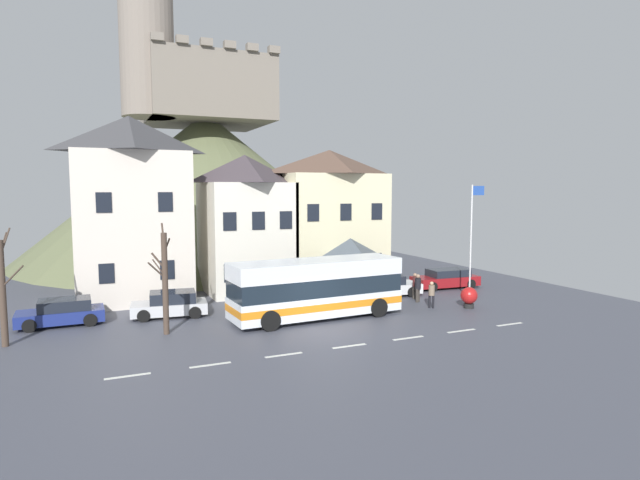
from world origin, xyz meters
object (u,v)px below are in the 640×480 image
at_px(bare_tree_00, 2,289).
at_px(townhouse_02, 329,218).
at_px(transit_bus, 316,289).
at_px(parked_car_00, 62,312).
at_px(harbour_buoy, 469,296).
at_px(bare_tree_01, 165,281).
at_px(parked_car_02, 170,304).
at_px(parked_car_01, 446,279).
at_px(public_bench, 333,285).
at_px(hilltop_castle, 206,181).
at_px(townhouse_01, 246,223).
at_px(pedestrian_03, 418,286).
at_px(townhouse_00, 132,209).
at_px(bus_shelter, 350,249).
at_px(parked_car_03, 383,286).
at_px(pedestrian_02, 432,292).
at_px(flagpole, 472,233).
at_px(pedestrian_01, 415,285).
at_px(pedestrian_00, 390,285).

bearing_deg(bare_tree_00, townhouse_02, 21.99).
relative_size(transit_bus, parked_car_00, 2.29).
bearing_deg(harbour_buoy, bare_tree_01, 174.96).
distance_m(parked_car_02, bare_tree_01, 3.95).
bearing_deg(parked_car_01, harbour_buoy, 68.65).
bearing_deg(parked_car_01, public_bench, -9.68).
bearing_deg(public_bench, hilltop_castle, 100.58).
xyz_separation_m(townhouse_02, bare_tree_01, (-12.36, -8.48, -2.21)).
distance_m(townhouse_01, pedestrian_03, 11.87).
distance_m(townhouse_00, bus_shelter, 13.43).
distance_m(townhouse_00, parked_car_02, 7.27).
bearing_deg(parked_car_00, parked_car_01, 179.84).
bearing_deg(bare_tree_01, bare_tree_00, 172.91).
bearing_deg(parked_car_03, transit_bus, -144.02).
xyz_separation_m(transit_bus, pedestrian_02, (6.93, -0.47, -0.65)).
distance_m(transit_bus, parked_car_03, 7.20).
bearing_deg(bus_shelter, bare_tree_01, -162.47).
distance_m(parked_car_00, pedestrian_02, 19.52).
bearing_deg(pedestrian_03, parked_car_01, 34.72).
height_order(hilltop_castle, bus_shelter, hilltop_castle).
distance_m(parked_car_01, flagpole, 5.14).
xyz_separation_m(parked_car_00, bare_tree_00, (-2.11, -2.95, 1.86)).
bearing_deg(harbour_buoy, townhouse_01, 134.77).
relative_size(hilltop_castle, parked_car_02, 8.60).
bearing_deg(townhouse_00, townhouse_02, -0.67).
bearing_deg(bus_shelter, parked_car_02, -178.79).
relative_size(townhouse_02, bare_tree_01, 1.83).
relative_size(parked_car_00, pedestrian_02, 2.65).
distance_m(transit_bus, pedestrian_01, 7.75).
bearing_deg(parked_car_02, parked_car_00, 3.32).
height_order(hilltop_castle, parked_car_00, hilltop_castle).
height_order(pedestrian_02, harbour_buoy, pedestrian_02).
relative_size(townhouse_00, parked_car_00, 2.74).
height_order(townhouse_00, parked_car_01, townhouse_00).
distance_m(bus_shelter, bare_tree_00, 18.36).
distance_m(hilltop_castle, bare_tree_00, 29.81).
bearing_deg(pedestrian_00, parked_car_00, 175.19).
bearing_deg(townhouse_00, flagpole, -23.68).
distance_m(parked_car_00, bare_tree_01, 6.15).
bearing_deg(townhouse_01, parked_car_01, -20.04).
height_order(parked_car_00, pedestrian_03, pedestrian_03).
bearing_deg(bare_tree_01, flagpole, 1.19).
xyz_separation_m(transit_bus, bare_tree_00, (-14.21, 0.93, 0.95)).
distance_m(pedestrian_02, public_bench, 7.23).
relative_size(townhouse_01, harbour_buoy, 7.46).
height_order(parked_car_01, flagpole, flagpole).
relative_size(parked_car_03, public_bench, 3.13).
bearing_deg(bus_shelter, bare_tree_00, -171.16).
xyz_separation_m(parked_car_01, pedestrian_02, (-4.57, -4.66, 0.26)).
relative_size(bus_shelter, parked_car_02, 0.92).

